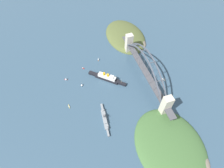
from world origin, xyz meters
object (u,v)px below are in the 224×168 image
at_px(small_boat_1, 66,79).
at_px(small_boat_4, 98,59).
at_px(naval_cruiser, 105,119).
at_px(seaplane_taxiing_near_bridge, 164,80).
at_px(small_boat_0, 83,68).
at_px(small_boat_2, 69,106).
at_px(small_boat_3, 82,85).
at_px(ocean_liner, 107,78).
at_px(harbor_arch_bridge, 145,70).

distance_m(small_boat_1, small_boat_4, 100.99).
distance_m(naval_cruiser, seaplane_taxiing_near_bridge, 174.52).
bearing_deg(small_boat_0, small_boat_1, 117.19).
bearing_deg(small_boat_2, small_boat_0, -27.78).
relative_size(seaplane_taxiing_near_bridge, small_boat_2, 1.03).
relative_size(small_boat_0, small_boat_3, 0.75).
height_order(naval_cruiser, small_boat_3, naval_cruiser).
relative_size(ocean_liner, small_boat_1, 9.19).
xyz_separation_m(small_boat_1, small_boat_4, (40.33, -92.59, -0.01)).
bearing_deg(seaplane_taxiing_near_bridge, naval_cruiser, 108.49).
bearing_deg(small_boat_2, small_boat_4, -40.15).
relative_size(harbor_arch_bridge, naval_cruiser, 3.55).
distance_m(ocean_liner, small_boat_0, 71.69).
bearing_deg(naval_cruiser, small_boat_3, 14.37).
bearing_deg(small_boat_2, harbor_arch_bridge, -82.68).
relative_size(ocean_liner, small_boat_3, 8.63).
distance_m(harbor_arch_bridge, small_boat_2, 189.71).
distance_m(ocean_liner, small_boat_2, 111.33).
bearing_deg(small_boat_2, small_boat_1, -4.63).
bearing_deg(small_boat_2, seaplane_taxiing_near_bridge, -89.62).
distance_m(naval_cruiser, small_boat_1, 143.06).
height_order(naval_cruiser, small_boat_0, naval_cruiser).
xyz_separation_m(small_boat_0, small_boat_3, (-53.40, 14.48, 2.94)).
relative_size(harbor_arch_bridge, small_boat_4, 31.03).
xyz_separation_m(naval_cruiser, small_boat_4, (170.93, -34.19, 0.75)).
bearing_deg(small_boat_3, naval_cruiser, -165.63).
distance_m(small_boat_1, small_boat_2, 77.10).
distance_m(harbor_arch_bridge, small_boat_0, 156.20).
bearing_deg(harbor_arch_bridge, seaplane_taxiing_near_bridge, -116.85).
bearing_deg(ocean_liner, harbor_arch_bridge, -105.40).
height_order(harbor_arch_bridge, small_boat_0, harbor_arch_bridge).
bearing_deg(harbor_arch_bridge, small_boat_1, 73.60).
xyz_separation_m(harbor_arch_bridge, seaplane_taxiing_near_bridge, (-22.36, -44.17, -27.61)).
bearing_deg(harbor_arch_bridge, ocean_liner, 74.60).
distance_m(ocean_liner, seaplane_taxiing_near_bridge, 137.48).
bearing_deg(small_boat_4, small_boat_3, 139.18).
bearing_deg(small_boat_3, ocean_liner, -90.08).
distance_m(naval_cruiser, small_boat_2, 84.13).
xyz_separation_m(harbor_arch_bridge, small_boat_1, (52.90, 179.74, -25.79)).
bearing_deg(small_boat_0, small_boat_2, 152.22).
xyz_separation_m(harbor_arch_bridge, naval_cruiser, (-77.69, 121.34, -26.55)).
relative_size(harbor_arch_bridge, small_boat_2, 25.50).
distance_m(seaplane_taxiing_near_bridge, small_boat_4, 174.96).
bearing_deg(ocean_liner, small_boat_1, 72.71).
relative_size(naval_cruiser, small_boat_3, 8.21).
bearing_deg(ocean_liner, seaplane_taxiing_near_bridge, -109.50).
xyz_separation_m(harbor_arch_bridge, small_boat_2, (-23.88, 185.96, -28.98)).
bearing_deg(small_boat_3, harbor_arch_bridge, -99.11).
height_order(ocean_liner, small_boat_3, ocean_liner).
relative_size(ocean_liner, small_boat_2, 7.55).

